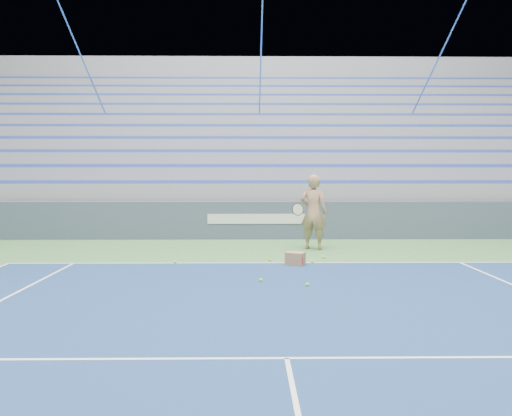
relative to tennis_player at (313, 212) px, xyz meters
The scene contains 10 objects.
sponsor_barrier 2.39m from the tennis_player, 121.06° to the left, with size 30.00×0.32×1.10m.
bleachers 7.96m from the tennis_player, 98.97° to the left, with size 31.00×9.15×7.30m.
tennis_player is the anchor object (origin of this frame).
ball_box 2.44m from the tennis_player, 106.49° to the right, with size 0.45×0.41×0.28m.
tennis_ball_0 3.86m from the tennis_player, 148.25° to the right, with size 0.07×0.07×0.07m, color #B0E52E.
tennis_ball_1 2.19m from the tennis_player, 97.76° to the right, with size 0.07×0.07×0.07m, color #B0E52E.
tennis_ball_2 4.14m from the tennis_player, 110.43° to the right, with size 0.07×0.07×0.07m, color #B0E52E.
tennis_ball_3 2.26m from the tennis_player, 124.39° to the right, with size 0.07×0.07×0.07m, color #B0E52E.
tennis_ball_4 4.31m from the tennis_player, 98.55° to the right, with size 0.07×0.07×0.07m, color #B0E52E.
tennis_ball_5 1.65m from the tennis_player, 87.23° to the right, with size 0.07×0.07×0.07m, color #B0E52E.
Camera 1 is at (-0.38, 1.39, 1.92)m, focal length 35.00 mm.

